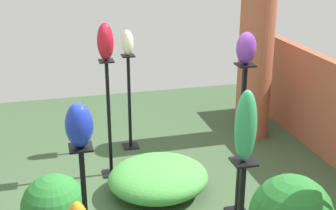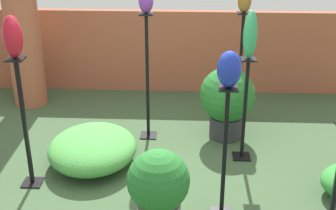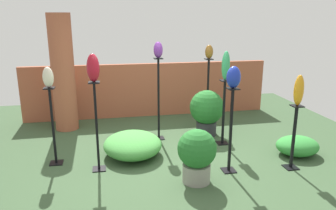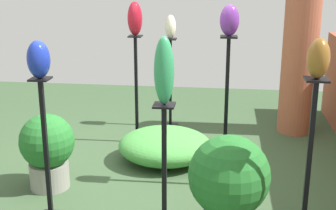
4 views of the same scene
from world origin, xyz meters
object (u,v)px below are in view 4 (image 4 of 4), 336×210
Objects in this scene: pedestal_ruby at (136,95)px; potted_plant_front_right at (229,182)px; brick_pillar at (300,46)px; pedestal_violet at (226,120)px; art_vase_violet at (230,20)px; art_vase_jade at (164,71)px; art_vase_ruby at (135,19)px; art_vase_cobalt at (39,59)px; potted_plant_back_center at (47,148)px; art_vase_bronze at (318,58)px; pedestal_ivory at (170,87)px; pedestal_jade at (164,183)px; pedestal_bronze at (307,179)px; art_vase_ivory at (171,27)px; pedestal_cobalt at (46,156)px.

pedestal_ruby is 1.53× the size of potted_plant_front_right.
pedestal_violet is (1.77, -0.94, -0.45)m from brick_pillar.
pedestal_violet is at bearing 0.00° from art_vase_violet.
art_vase_jade is 1.75× the size of art_vase_violet.
art_vase_ruby is 1.29× the size of art_vase_cobalt.
art_vase_jade is at bearing -22.87° from pedestal_violet.
art_vase_violet reaches higher than pedestal_violet.
art_vase_violet is at bearing 157.13° from art_vase_jade.
art_vase_violet is 0.38× the size of potted_plant_back_center.
art_vase_bronze is at bearing 37.15° from pedestal_ruby.
potted_plant_back_center is at bearing -110.92° from art_vase_bronze.
pedestal_ivory is 0.76m from pedestal_ruby.
art_vase_ruby is 1.89m from potted_plant_back_center.
art_vase_violet is 0.33× the size of potted_plant_front_right.
pedestal_jade is at bearing 56.27° from potted_plant_back_center.
brick_pillar is at bearing 152.16° from art_vase_violet.
pedestal_ivory is 3.24m from pedestal_bronze.
art_vase_violet is at bearing -177.85° from potted_plant_front_right.
art_vase_jade is at bearing -92.23° from pedestal_bronze.
pedestal_jade is 1.43m from art_vase_cobalt.
art_vase_cobalt reaches higher than pedestal_violet.
pedestal_bronze is 1.66m from art_vase_violet.
pedestal_ruby is 4.70× the size of art_vase_violet.
brick_pillar is 2.22m from pedestal_ruby.
pedestal_ruby is 1.07m from art_vase_ivory.
art_vase_bronze reaches higher than pedestal_jade.
pedestal_cobalt is at bearing -12.46° from pedestal_ruby.
pedestal_jade is at bearing -25.98° from brick_pillar.
brick_pillar is 2.06m from pedestal_violet.
art_vase_violet is 0.93× the size of art_vase_cobalt.
art_vase_ivory is at bearing 152.68° from pedestal_ruby.
art_vase_jade is at bearing 16.11° from pedestal_ruby.
brick_pillar is at bearing 154.02° from pedestal_jade.
art_vase_violet is at bearing 118.05° from art_vase_cobalt.
art_vase_jade is (2.22, 0.64, 0.81)m from pedestal_ruby.
art_vase_ruby is at bearing 154.47° from potted_plant_back_center.
brick_pillar is 8.03× the size of art_vase_violet.
pedestal_violet reaches higher than pedestal_ivory.
brick_pillar reaches higher than pedestal_cobalt.
art_vase_cobalt is (-0.33, -2.14, -0.12)m from art_vase_bronze.
pedestal_ruby reaches higher than pedestal_jade.
art_vase_bronze is 1.22m from potted_plant_front_right.
art_vase_ruby is 0.52× the size of potted_plant_back_center.
pedestal_violet is at bearing 157.13° from pedestal_jade.
art_vase_violet is at bearing -152.18° from art_vase_bronze.
potted_plant_back_center is at bearing -82.05° from art_vase_violet.
pedestal_ruby is 3.39× the size of art_vase_ruby.
art_vase_ruby is (0.67, -0.35, 1.00)m from pedestal_ivory.
pedestal_bronze is (2.92, -0.33, -0.51)m from brick_pillar.
art_vase_ruby is 2.84m from art_vase_bronze.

